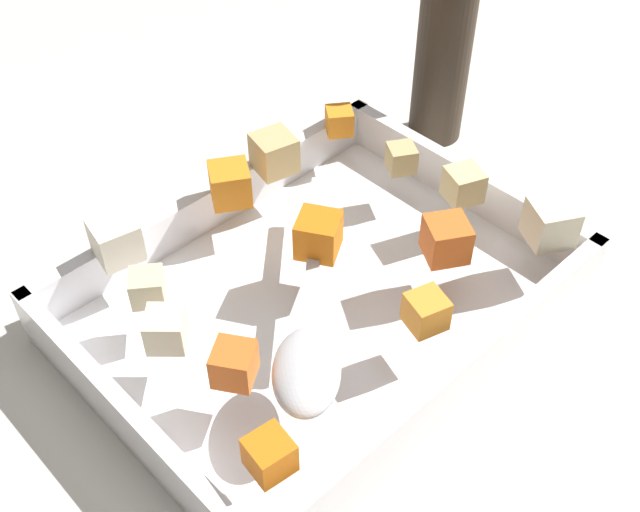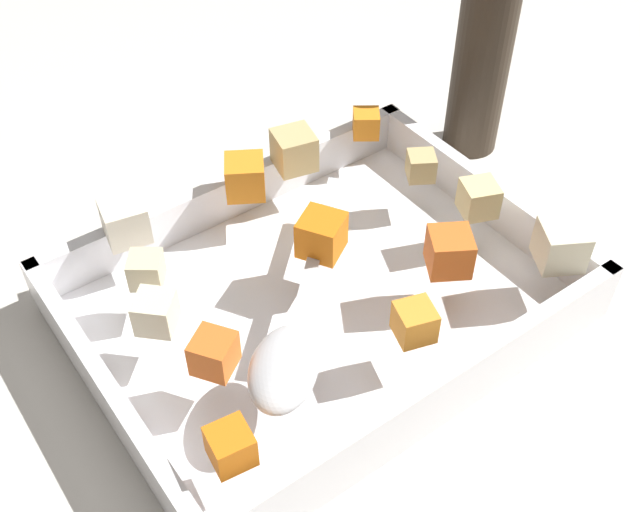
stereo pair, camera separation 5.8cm
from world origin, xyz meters
name	(u,v)px [view 1 (the left image)]	position (x,y,z in m)	size (l,w,h in m)	color
ground_plane	(326,316)	(0.00, 0.00, 0.00)	(4.00, 4.00, 0.00)	beige
baking_dish	(320,300)	(0.00, 0.01, 0.02)	(0.37, 0.28, 0.05)	silver
carrot_chunk_corner_ne	(339,121)	(0.13, 0.12, 0.07)	(0.02, 0.02, 0.02)	orange
carrot_chunk_center	(446,239)	(0.08, -0.05, 0.07)	(0.03, 0.03, 0.03)	orange
carrot_chunk_mid_right	(426,311)	(0.01, -0.09, 0.07)	(0.03, 0.03, 0.03)	orange
carrot_chunk_corner_se	(270,455)	(-0.14, -0.10, 0.07)	(0.03, 0.03, 0.03)	orange
carrot_chunk_under_handle	(318,235)	(0.01, 0.02, 0.07)	(0.03, 0.03, 0.03)	orange
carrot_chunk_far_right	(234,364)	(-0.11, -0.03, 0.07)	(0.03, 0.03, 0.03)	orange
carrot_chunk_corner_sw	(226,186)	(0.00, 0.11, 0.07)	(0.03, 0.03, 0.03)	orange
potato_chunk_corner_nw	(463,185)	(0.14, -0.02, 0.07)	(0.03, 0.03, 0.03)	#E0CC89
potato_chunk_rim_edge	(401,158)	(0.13, 0.04, 0.07)	(0.02, 0.02, 0.02)	tan
potato_chunk_back_center	(166,329)	(-0.13, 0.02, 0.07)	(0.03, 0.03, 0.03)	beige
potato_chunk_front_center	(551,222)	(0.15, -0.10, 0.07)	(0.03, 0.03, 0.03)	beige
potato_chunk_heap_top	(274,153)	(0.05, 0.12, 0.07)	(0.03, 0.03, 0.03)	tan
potato_chunk_near_right	(147,287)	(-0.11, 0.07, 0.07)	(0.02, 0.02, 0.02)	beige
parsnip_chunk_near_spoon	(116,240)	(-0.10, 0.12, 0.07)	(0.03, 0.03, 0.03)	silver
serving_spoon	(307,355)	(-0.07, -0.06, 0.06)	(0.20, 0.19, 0.02)	silver
pepper_mill	(445,43)	(0.26, 0.10, 0.10)	(0.05, 0.05, 0.22)	#2D2319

